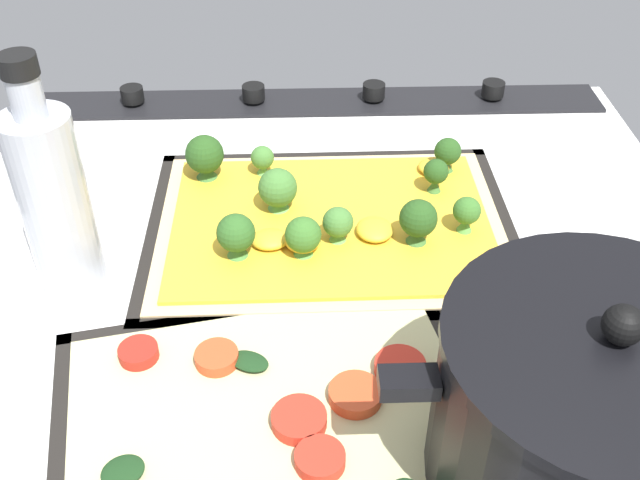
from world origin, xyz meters
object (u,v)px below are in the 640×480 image
object	(u,v)px
veggie_pizza_back	(275,432)
oil_bottle	(54,198)
baking_tray_front	(331,233)
baking_tray_back	(276,438)
broccoli_pizza	(327,218)
cooking_pot	(591,418)

from	to	relation	value
veggie_pizza_back	oil_bottle	bearing A→B (deg)	-44.93
veggie_pizza_back	oil_bottle	size ratio (longest dim) A/B	1.52
baking_tray_front	oil_bottle	world-z (taller)	oil_bottle
oil_bottle	baking_tray_back	bearing A→B (deg)	135.12
broccoli_pizza	cooking_pot	size ratio (longest dim) A/B	1.23
broccoli_pizza	cooking_pot	distance (cm)	32.57
baking_tray_front	oil_bottle	xyz separation A→B (cm)	(23.37, 5.66, 8.59)
baking_tray_front	veggie_pizza_back	size ratio (longest dim) A/B	1.08
broccoli_pizza	veggie_pizza_back	xyz separation A→B (cm)	(4.68, 24.16, -0.85)
baking_tray_back	cooking_pot	bearing A→B (deg)	168.32
broccoli_pizza	baking_tray_back	size ratio (longest dim) A/B	0.93
broccoli_pizza	baking_tray_back	bearing A→B (deg)	79.17
baking_tray_front	baking_tray_back	distance (cm)	24.49
broccoli_pizza	baking_tray_back	distance (cm)	24.67
baking_tray_back	oil_bottle	xyz separation A→B (cm)	(18.39, -18.31, 8.58)
broccoli_pizza	baking_tray_front	bearing A→B (deg)	149.55
baking_tray_front	cooking_pot	bearing A→B (deg)	118.00
broccoli_pizza	veggie_pizza_back	bearing A→B (deg)	79.04
broccoli_pizza	oil_bottle	size ratio (longest dim) A/B	1.53
baking_tray_front	oil_bottle	distance (cm)	25.54
baking_tray_front	cooking_pot	distance (cm)	32.50
baking_tray_back	oil_bottle	distance (cm)	27.34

